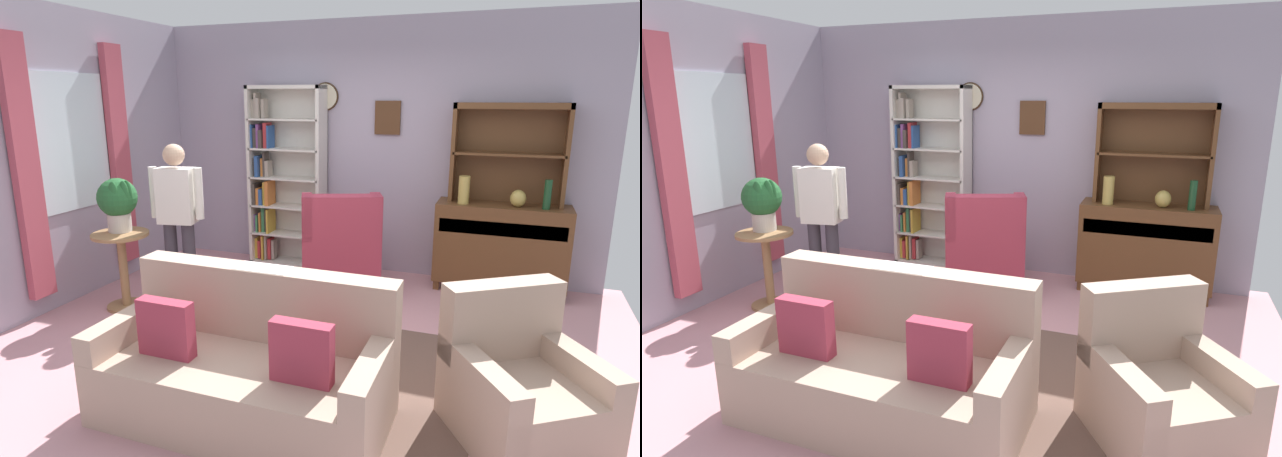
{
  "view_description": "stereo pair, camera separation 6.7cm",
  "coord_description": "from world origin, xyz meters",
  "views": [
    {
      "loc": [
        1.49,
        -3.57,
        1.98
      ],
      "look_at": [
        0.1,
        0.2,
        0.95
      ],
      "focal_mm": 29.04,
      "sensor_mm": 36.0,
      "label": 1
    },
    {
      "loc": [
        1.55,
        -3.55,
        1.98
      ],
      "look_at": [
        0.1,
        0.2,
        0.95
      ],
      "focal_mm": 29.04,
      "sensor_mm": 36.0,
      "label": 2
    }
  ],
  "objects": [
    {
      "name": "ground_plane",
      "position": [
        0.0,
        0.0,
        -0.01
      ],
      "size": [
        5.4,
        4.6,
        0.02
      ],
      "primitive_type": "cube",
      "color": "#C68C93"
    },
    {
      "name": "wall_back",
      "position": [
        -0.0,
        2.13,
        1.4
      ],
      "size": [
        5.0,
        0.09,
        2.8
      ],
      "color": "#A399AD",
      "rests_on": "ground_plane"
    },
    {
      "name": "wall_left",
      "position": [
        -2.52,
        0.04,
        1.4
      ],
      "size": [
        0.16,
        4.2,
        2.8
      ],
      "color": "#A399AD",
      "rests_on": "ground_plane"
    },
    {
      "name": "area_rug",
      "position": [
        0.2,
        -0.3,
        0.0
      ],
      "size": [
        2.42,
        1.75,
        0.01
      ],
      "primitive_type": "cube",
      "color": "brown",
      "rests_on": "ground_plane"
    },
    {
      "name": "bookshelf",
      "position": [
        -1.03,
        1.94,
        1.03
      ],
      "size": [
        0.9,
        0.3,
        2.1
      ],
      "color": "silver",
      "rests_on": "ground_plane"
    },
    {
      "name": "sideboard",
      "position": [
        1.46,
        1.86,
        0.51
      ],
      "size": [
        1.3,
        0.45,
        0.92
      ],
      "color": "brown",
      "rests_on": "ground_plane"
    },
    {
      "name": "sideboard_hutch",
      "position": [
        1.46,
        1.97,
        1.56
      ],
      "size": [
        1.1,
        0.26,
        1.0
      ],
      "color": "brown",
      "rests_on": "sideboard"
    },
    {
      "name": "vase_tall",
      "position": [
        1.07,
        1.78,
        1.06
      ],
      "size": [
        0.11,
        0.11,
        0.28
      ],
      "primitive_type": "cylinder",
      "color": "tan",
      "rests_on": "sideboard"
    },
    {
      "name": "vase_round",
      "position": [
        1.59,
        1.79,
        1.01
      ],
      "size": [
        0.15,
        0.15,
        0.17
      ],
      "primitive_type": "ellipsoid",
      "color": "tan",
      "rests_on": "sideboard"
    },
    {
      "name": "bottle_wine",
      "position": [
        1.85,
        1.77,
        1.06
      ],
      "size": [
        0.07,
        0.07,
        0.29
      ],
      "primitive_type": "cylinder",
      "color": "#194223",
      "rests_on": "sideboard"
    },
    {
      "name": "couch_floral",
      "position": [
        0.04,
        -0.99,
        0.31
      ],
      "size": [
        1.8,
        0.85,
        0.9
      ],
      "color": "tan",
      "rests_on": "ground_plane"
    },
    {
      "name": "armchair_floral",
      "position": [
        1.66,
        -0.61,
        0.29
      ],
      "size": [
        1.06,
        1.07,
        0.88
      ],
      "color": "tan",
      "rests_on": "ground_plane"
    },
    {
      "name": "wingback_chair",
      "position": [
        -0.09,
        1.3,
        0.38
      ],
      "size": [
        1.02,
        1.03,
        1.05
      ],
      "color": "#A33347",
      "rests_on": "ground_plane"
    },
    {
      "name": "plant_stand",
      "position": [
        -1.87,
        0.15,
        0.46
      ],
      "size": [
        0.52,
        0.52,
        0.74
      ],
      "color": "#997047",
      "rests_on": "ground_plane"
    },
    {
      "name": "potted_plant_large",
      "position": [
        -1.91,
        0.21,
        1.04
      ],
      "size": [
        0.36,
        0.36,
        0.5
      ],
      "color": "beige",
      "rests_on": "plant_stand"
    },
    {
      "name": "person_reading",
      "position": [
        -1.41,
        0.42,
        0.91
      ],
      "size": [
        0.53,
        0.26,
        1.56
      ],
      "color": "#38333D",
      "rests_on": "ground_plane"
    },
    {
      "name": "coffee_table",
      "position": [
        0.07,
        -0.25,
        0.35
      ],
      "size": [
        0.8,
        0.5,
        0.42
      ],
      "color": "brown",
      "rests_on": "ground_plane"
    },
    {
      "name": "book_stack",
      "position": [
        -0.05,
        -0.22,
        0.46
      ],
      "size": [
        0.19,
        0.16,
        0.08
      ],
      "color": "#284C8C",
      "rests_on": "coffee_table"
    }
  ]
}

